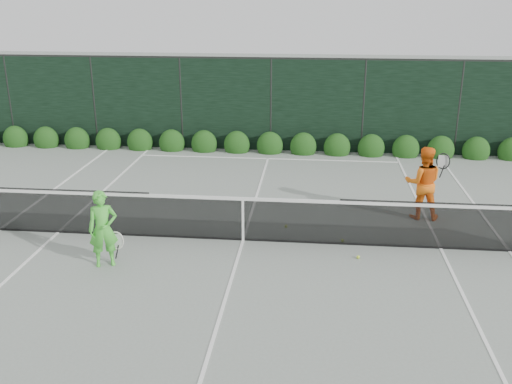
# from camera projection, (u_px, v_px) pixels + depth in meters

# --- Properties ---
(ground) EXTENTS (80.00, 80.00, 0.00)m
(ground) POSITION_uv_depth(u_px,v_px,m) (243.00, 240.00, 12.16)
(ground) COLOR gray
(ground) RESTS_ON ground
(tennis_net) EXTENTS (12.90, 0.10, 1.07)m
(tennis_net) POSITION_uv_depth(u_px,v_px,m) (242.00, 217.00, 11.99)
(tennis_net) COLOR black
(tennis_net) RESTS_ON ground
(player_woman) EXTENTS (0.67, 0.54, 1.50)m
(player_woman) POSITION_uv_depth(u_px,v_px,m) (103.00, 229.00, 10.83)
(player_woman) COLOR green
(player_woman) RESTS_ON ground
(player_man) EXTENTS (0.93, 0.69, 1.72)m
(player_man) POSITION_uv_depth(u_px,v_px,m) (423.00, 183.00, 13.12)
(player_man) COLOR orange
(player_man) RESTS_ON ground
(court_lines) EXTENTS (11.03, 23.83, 0.01)m
(court_lines) POSITION_uv_depth(u_px,v_px,m) (243.00, 240.00, 12.16)
(court_lines) COLOR white
(court_lines) RESTS_ON ground
(windscreen_fence) EXTENTS (32.00, 21.07, 3.06)m
(windscreen_fence) POSITION_uv_depth(u_px,v_px,m) (222.00, 223.00, 9.11)
(windscreen_fence) COLOR black
(windscreen_fence) RESTS_ON ground
(hedge_row) EXTENTS (31.66, 0.65, 0.94)m
(hedge_row) POSITION_uv_depth(u_px,v_px,m) (270.00, 146.00, 18.80)
(hedge_row) COLOR #153C10
(hedge_row) RESTS_ON ground
(tennis_balls) EXTENTS (1.58, 1.51, 0.07)m
(tennis_balls) POSITION_uv_depth(u_px,v_px,m) (327.00, 241.00, 12.07)
(tennis_balls) COLOR #D2F135
(tennis_balls) RESTS_ON ground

